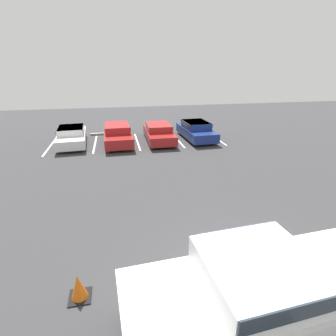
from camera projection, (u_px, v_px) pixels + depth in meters
ground_plane at (255, 287)px, 6.30m from camera, size 60.00×60.00×0.00m
stall_stripe_a at (50, 146)px, 17.23m from camera, size 0.12×4.29×0.01m
stall_stripe_b at (95, 144)px, 17.76m from camera, size 0.12×4.29×0.01m
stall_stripe_c at (137, 142)px, 18.29m from camera, size 0.12×4.29×0.01m
stall_stripe_d at (177, 139)px, 18.82m from camera, size 0.12×4.29×0.01m
stall_stripe_e at (215, 137)px, 19.36m from camera, size 0.12×4.29×0.01m
pickup_truck at (269, 294)px, 4.99m from camera, size 5.66×2.46×1.81m
parked_sedan_a at (72, 135)px, 17.45m from camera, size 2.07×4.47×1.17m
parked_sedan_b at (118, 133)px, 17.75m from camera, size 1.89×4.74×1.28m
parked_sedan_c at (159, 132)px, 18.28m from camera, size 1.84×4.51×1.19m
parked_sedan_d at (196, 130)px, 18.76m from camera, size 1.96×4.36×1.25m
traffic_cone at (79, 288)px, 5.92m from camera, size 0.50×0.50×0.63m
wheel_stop_curb at (103, 134)px, 20.07m from camera, size 1.84×0.20×0.14m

